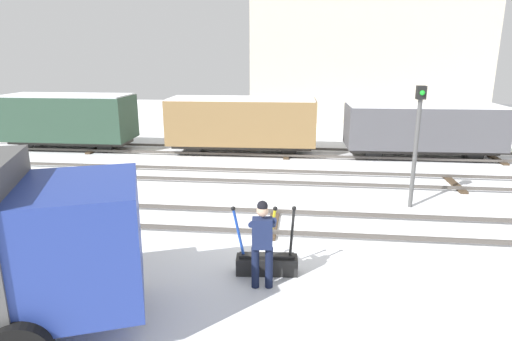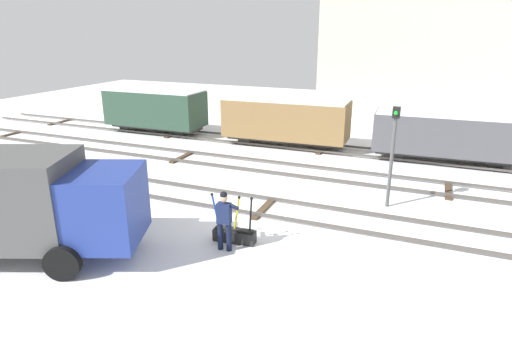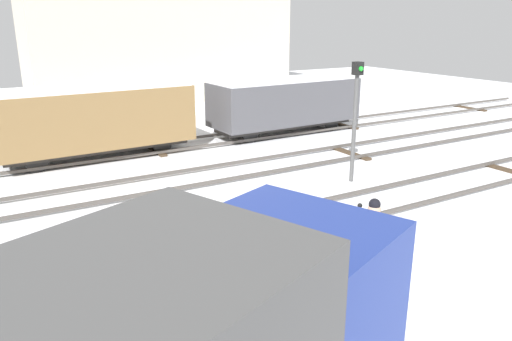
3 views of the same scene
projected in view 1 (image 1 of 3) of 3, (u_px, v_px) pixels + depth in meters
The scene contains 11 objects.
ground_plane at pixel (273, 225), 11.23m from camera, with size 60.00×60.00×0.00m, color white.
track_main_line at pixel (273, 222), 11.21m from camera, with size 44.00×1.94×0.18m.
track_siding_near at pixel (282, 177), 15.26m from camera, with size 44.00×1.94×0.18m.
track_siding_far at pixel (287, 152), 19.07m from camera, with size 44.00×1.94×0.18m.
switch_lever_frame at pixel (267, 262), 8.74m from camera, with size 1.34×0.46×1.45m.
rail_worker at pixel (262, 239), 8.05m from camera, with size 0.57×0.66×1.75m.
signal_post at pixel (417, 134), 12.03m from camera, with size 0.24×0.32×3.48m.
apartment_building at pixel (365, 36), 28.66m from camera, with size 15.10×5.85×10.85m.
freight_car_near_switch at pixel (242, 122), 18.94m from camera, with size 6.46×2.41×2.47m.
freight_car_mid_siding at pixel (422, 127), 18.13m from camera, with size 6.39×2.36×2.28m.
freight_car_back_track at pixel (69, 118), 19.81m from camera, with size 5.76×2.30×2.53m.
Camera 1 is at (0.74, -10.45, 4.34)m, focal length 30.29 mm.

